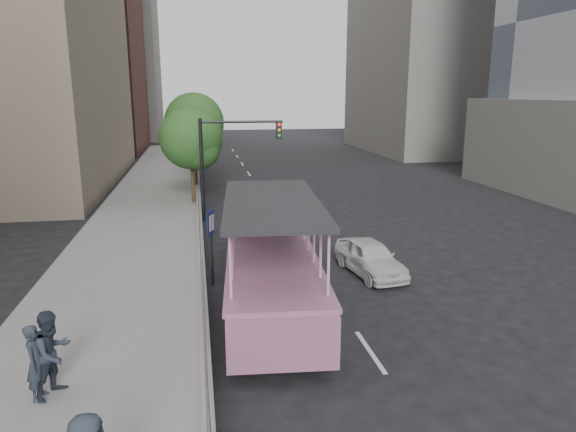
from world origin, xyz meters
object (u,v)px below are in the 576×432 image
pedestrian_near (37,362)px  traffic_signal (225,152)px  parking_sign (211,239)px  pedestrian_mid (53,353)px  street_tree_near (193,140)px  car (370,257)px  street_tree_far (196,125)px  duck_boat (270,258)px

pedestrian_near → traffic_signal: bearing=-8.6°
parking_sign → pedestrian_near: bearing=-119.7°
pedestrian_near → traffic_signal: (4.78, 15.68, 2.39)m
pedestrian_mid → street_tree_near: bearing=23.4°
car → pedestrian_mid: 11.24m
parking_sign → traffic_signal: 9.39m
car → pedestrian_near: pedestrian_near is taller
pedestrian_mid → street_tree_far: (3.10, 25.00, 3.09)m
duck_boat → parking_sign: 2.20m
street_tree_far → street_tree_near: bearing=-91.9°
traffic_signal → car: bearing=-62.9°
traffic_signal → street_tree_far: street_tree_far is taller
pedestrian_mid → duck_boat: bearing=-13.1°
street_tree_far → duck_boat: bearing=-83.9°
pedestrian_near → pedestrian_mid: pedestrian_mid is taller
traffic_signal → street_tree_far: 9.57m
duck_boat → pedestrian_near: 7.64m
duck_boat → traffic_signal: (-0.73, 10.39, 2.21)m
pedestrian_mid → parking_sign: bearing=3.9°
pedestrian_near → street_tree_near: 19.56m
pedestrian_mid → street_tree_near: 19.39m
car → pedestrian_near: (-9.36, -6.72, 0.48)m
parking_sign → traffic_signal: bearing=83.4°
traffic_signal → street_tree_near: size_ratio=0.91×
street_tree_near → street_tree_far: 6.02m
parking_sign → traffic_signal: (1.06, 9.15, 1.83)m
street_tree_near → car: bearing=-63.5°
parking_sign → pedestrian_mid: bearing=-118.2°
pedestrian_near → parking_sign: (3.72, 6.53, 0.56)m
street_tree_near → street_tree_far: (0.20, 6.00, 0.49)m
pedestrian_mid → street_tree_far: size_ratio=0.28×
pedestrian_mid → street_tree_near: street_tree_near is taller
car → parking_sign: bearing=173.2°
car → traffic_signal: bearing=108.4°
street_tree_near → pedestrian_mid: bearing=-98.7°
pedestrian_near → parking_sign: bearing=-21.3°
pedestrian_mid → parking_sign: (3.44, 6.41, 0.45)m
pedestrian_near → pedestrian_mid: 0.33m
car → traffic_signal: size_ratio=0.71×
car → pedestrian_mid: size_ratio=2.00×
parking_sign → traffic_signal: size_ratio=0.51×
traffic_signal → street_tree_near: 3.80m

